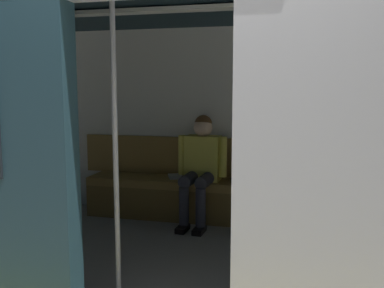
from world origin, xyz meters
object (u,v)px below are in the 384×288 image
(train_car, at_px, (194,84))
(person_seated, at_px, (201,162))
(bench_seat, at_px, (223,191))
(handbag, at_px, (245,175))
(book, at_px, (175,176))
(grab_pole_door, at_px, (115,150))
(grab_pole_far, at_px, (238,151))

(train_car, relative_size, person_seated, 5.39)
(bench_seat, height_order, handbag, handbag)
(person_seated, xyz_separation_m, book, (0.33, -0.14, -0.21))
(person_seated, xyz_separation_m, handbag, (-0.47, -0.09, -0.13))
(grab_pole_door, xyz_separation_m, grab_pole_far, (-0.81, -0.14, 0.00))
(bench_seat, bearing_deg, person_seated, 12.14)
(train_car, relative_size, book, 29.09)
(book, height_order, grab_pole_far, grab_pole_far)
(bench_seat, distance_m, book, 0.59)
(bench_seat, relative_size, book, 14.28)
(train_car, distance_m, bench_seat, 1.61)
(handbag, height_order, book, handbag)
(bench_seat, distance_m, person_seated, 0.41)
(train_car, bearing_deg, grab_pole_far, 124.74)
(train_car, distance_m, handbag, 1.53)
(bench_seat, height_order, grab_pole_far, grab_pole_far)
(handbag, bearing_deg, train_car, 76.01)
(train_car, relative_size, grab_pole_door, 2.99)
(person_seated, height_order, handbag, person_seated)
(bench_seat, bearing_deg, handbag, -171.54)
(train_car, distance_m, book, 1.67)
(book, bearing_deg, person_seated, 132.23)
(person_seated, distance_m, handbag, 0.50)
(person_seated, bearing_deg, grab_pole_far, 110.65)
(handbag, bearing_deg, grab_pole_far, 95.64)
(handbag, distance_m, grab_pole_far, 1.89)
(train_car, bearing_deg, bench_seat, -92.95)
(bench_seat, relative_size, grab_pole_door, 1.47)
(train_car, distance_m, grab_pole_door, 0.99)
(train_car, xyz_separation_m, handbag, (-0.28, -1.14, -0.98))
(train_car, bearing_deg, handbag, -103.99)
(grab_pole_far, bearing_deg, handbag, -84.36)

